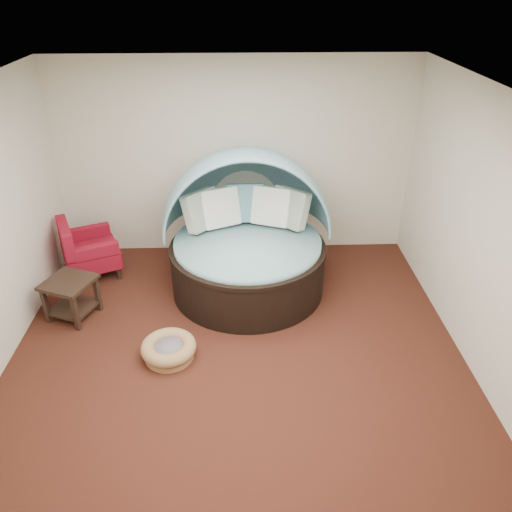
{
  "coord_description": "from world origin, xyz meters",
  "views": [
    {
      "loc": [
        0.06,
        -4.25,
        3.73
      ],
      "look_at": [
        0.23,
        0.6,
        0.92
      ],
      "focal_mm": 35.0,
      "sensor_mm": 36.0,
      "label": 1
    }
  ],
  "objects_px": {
    "side_table": "(71,293)",
    "canopy_daybed": "(247,227)",
    "red_armchair": "(87,250)",
    "pet_basket": "(169,349)"
  },
  "relations": [
    {
      "from": "side_table",
      "to": "canopy_daybed",
      "type": "bearing_deg",
      "value": 17.09
    },
    {
      "from": "canopy_daybed",
      "to": "red_armchair",
      "type": "distance_m",
      "value": 2.26
    },
    {
      "from": "canopy_daybed",
      "to": "side_table",
      "type": "relative_size",
      "value": 3.17
    },
    {
      "from": "canopy_daybed",
      "to": "red_armchair",
      "type": "relative_size",
      "value": 2.35
    },
    {
      "from": "red_armchair",
      "to": "side_table",
      "type": "bearing_deg",
      "value": -110.88
    },
    {
      "from": "canopy_daybed",
      "to": "side_table",
      "type": "height_order",
      "value": "canopy_daybed"
    },
    {
      "from": "canopy_daybed",
      "to": "red_armchair",
      "type": "bearing_deg",
      "value": 170.26
    },
    {
      "from": "pet_basket",
      "to": "red_armchair",
      "type": "bearing_deg",
      "value": 126.4
    },
    {
      "from": "red_armchair",
      "to": "side_table",
      "type": "xyz_separation_m",
      "value": [
        0.05,
        -0.97,
        -0.05
      ]
    },
    {
      "from": "canopy_daybed",
      "to": "pet_basket",
      "type": "xyz_separation_m",
      "value": [
        -0.89,
        -1.46,
        -0.74
      ]
    }
  ]
}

